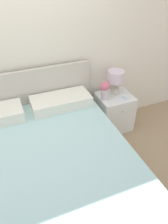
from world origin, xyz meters
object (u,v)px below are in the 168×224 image
(bed, at_px, (44,172))
(flower_vase, at_px, (105,89))
(nightstand, at_px, (114,112))
(teacup, at_px, (124,97))
(table_lamp, at_px, (116,78))

(bed, distance_m, flower_vase, 1.35)
(nightstand, bearing_deg, teacup, -56.09)
(table_lamp, distance_m, teacup, 0.30)
(bed, bearing_deg, nightstand, 30.78)
(flower_vase, bearing_deg, teacup, -20.87)
(table_lamp, distance_m, flower_vase, 0.24)
(bed, relative_size, nightstand, 3.77)
(flower_vase, distance_m, teacup, 0.31)
(bed, distance_m, teacup, 1.49)
(bed, height_order, nightstand, bed)
(bed, height_order, flower_vase, bed)
(nightstand, bearing_deg, flower_vase, -175.41)
(bed, bearing_deg, table_lamp, 32.82)
(flower_vase, relative_size, teacup, 2.27)
(table_lamp, bearing_deg, bed, -147.18)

